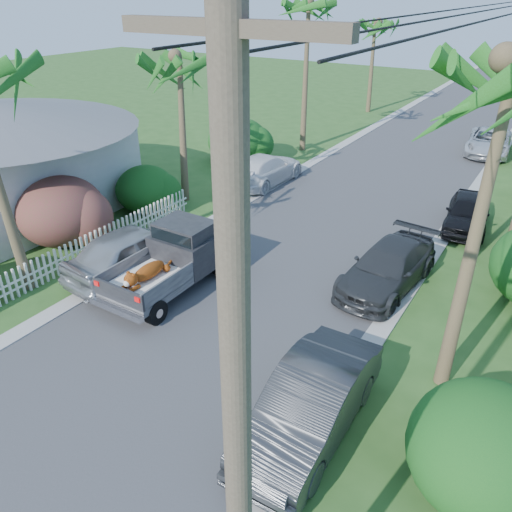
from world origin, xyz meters
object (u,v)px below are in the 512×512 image
Objects in this scene: palm_l_c at (309,3)px; parked_car_rd at (489,142)px; parked_car_rf at (467,213)px; utility_pole_b at (501,131)px; palm_l_d at (376,22)px; utility_pole_a at (238,469)px; palm_l_b at (177,57)px; parked_car_lf at (265,169)px; pickup_truck at (181,255)px; parked_car_rm at (388,268)px; parked_car_rn at (310,404)px; parked_car_ln at (136,250)px.

parked_car_rd is at bearing 27.70° from palm_l_c.
utility_pole_b is (0.80, -2.51, 3.92)m from parked_car_rf.
utility_pole_a reaches higher than palm_l_d.
palm_l_d is 24.31m from utility_pole_b.
palm_l_b reaches higher than parked_car_rf.
palm_l_b is 0.82× the size of utility_pole_b.
parked_car_lf is 11.46m from utility_pole_b.
parked_car_rd is at bearing 74.51° from pickup_truck.
palm_l_c is 26.86m from utility_pole_a.
parked_car_rm is at bearing -95.85° from parked_car_rd.
palm_l_d is (-10.73, 31.33, 5.67)m from parked_car_rn.
parked_car_rf is (0.57, 12.85, -0.09)m from parked_car_rn.
utility_pole_b is at bearing -87.75° from parked_car_rd.
parked_car_rm is at bearing -148.56° from parked_car_ln.
parked_car_rn is 6.19m from utility_pole_a.
palm_l_d is (0.30, 22.00, 0.29)m from palm_l_b.
parked_car_rn is 0.51× the size of palm_l_c.
palm_l_d is (-4.30, 27.88, 5.43)m from pickup_truck.
parked_car_ln is at bearing -115.20° from parked_car_rd.
parked_car_rn is at bearing 106.37° from utility_pole_a.
utility_pole_b is at bearing -60.05° from palm_l_d.
pickup_truck is 17.73m from palm_l_c.
parked_car_ln is 1.01× the size of parked_car_lf.
parked_car_ln is (-7.46, -3.68, 0.17)m from parked_car_rm.
utility_pole_a is at bearing 122.09° from parked_car_lf.
parked_car_rd is (-1.20, 11.53, 0.02)m from parked_car_rf.
parked_car_rm is 10.51m from parked_car_lf.
parked_car_rd is 14.71m from utility_pole_b.
parked_car_lf reaches higher than parked_car_rd.
parked_car_rn is at bearing -71.10° from palm_l_d.
parked_car_lf is 6.86m from palm_l_b.
pickup_truck reaches higher than parked_car_lf.
parked_car_rn is 8.67m from parked_car_ln.
utility_pole_b reaches higher than parked_car_rm.
utility_pole_b reaches higher than parked_car_ln.
parked_car_rf is 0.79× the size of parked_car_rd.
utility_pole_b is (2.00, -14.04, 3.90)m from parked_car_rd.
parked_car_rn is at bearing -97.56° from utility_pole_b.
parked_car_lf is at bearing 165.46° from utility_pole_b.
palm_l_b is (-11.03, 9.33, 5.38)m from parked_car_rn.
palm_l_d is at bearing 89.22° from palm_l_b.
parked_car_rn is 15.41m from palm_l_b.
utility_pole_b reaches higher than parked_car_rf.
pickup_truck is 0.57× the size of utility_pole_b.
pickup_truck is at bearing -163.14° from parked_car_ln.
parked_car_rd is at bearing 98.11° from utility_pole_b.
parked_car_rd is at bearing 90.28° from parked_car_rn.
parked_car_rd is 19.08m from palm_l_b.
palm_l_c is (-10.23, 19.33, 7.14)m from parked_car_rn.
parked_car_rf is 0.43× the size of palm_l_c.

